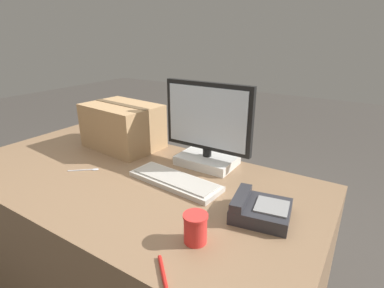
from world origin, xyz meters
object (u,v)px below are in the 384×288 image
object	(u,v)px
paper_cup_right	(195,228)
pen_marker	(163,272)
monitor	(207,133)
desk_phone	(259,209)
spoon	(88,170)
cardboard_box	(123,126)
keyboard	(175,181)

from	to	relation	value
paper_cup_right	pen_marker	xyz separation A→B (m)	(-0.00, -0.17, -0.05)
monitor	desk_phone	xyz separation A→B (m)	(0.39, -0.30, -0.14)
spoon	pen_marker	distance (m)	0.80
monitor	paper_cup_right	xyz separation A→B (m)	(0.27, -0.55, -0.12)
cardboard_box	pen_marker	bearing A→B (deg)	-39.94
spoon	cardboard_box	bearing A→B (deg)	63.60
keyboard	cardboard_box	xyz separation A→B (m)	(-0.52, 0.22, 0.11)
desk_phone	monitor	bearing A→B (deg)	132.61
desk_phone	paper_cup_right	distance (m)	0.27
keyboard	desk_phone	distance (m)	0.42
monitor	pen_marker	world-z (taller)	monitor
desk_phone	cardboard_box	xyz separation A→B (m)	(-0.94, 0.27, 0.10)
spoon	monitor	bearing A→B (deg)	-1.28
monitor	paper_cup_right	world-z (taller)	monitor
keyboard	paper_cup_right	xyz separation A→B (m)	(0.29, -0.29, 0.04)
spoon	paper_cup_right	bearing A→B (deg)	-53.81
spoon	desk_phone	bearing A→B (deg)	-35.76
monitor	cardboard_box	xyz separation A→B (m)	(-0.54, -0.04, -0.05)
keyboard	desk_phone	bearing A→B (deg)	-1.50
keyboard	cardboard_box	world-z (taller)	cardboard_box
paper_cup_right	pen_marker	size ratio (longest dim) A/B	0.99
keyboard	desk_phone	world-z (taller)	desk_phone
monitor	spoon	size ratio (longest dim) A/B	3.79
keyboard	cardboard_box	distance (m)	0.58
desk_phone	spoon	bearing A→B (deg)	174.98
paper_cup_right	desk_phone	bearing A→B (deg)	62.90
paper_cup_right	spoon	size ratio (longest dim) A/B	0.83
monitor	keyboard	world-z (taller)	monitor
keyboard	pen_marker	world-z (taller)	keyboard
paper_cup_right	cardboard_box	size ratio (longest dim) A/B	0.22
desk_phone	pen_marker	size ratio (longest dim) A/B	2.28
keyboard	cardboard_box	size ratio (longest dim) A/B	0.99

